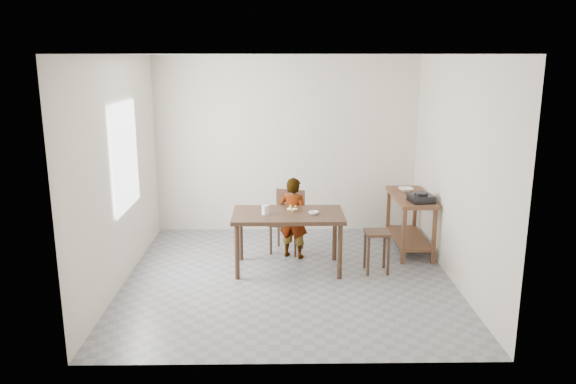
{
  "coord_description": "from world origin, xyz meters",
  "views": [
    {
      "loc": [
        -0.1,
        -6.52,
        2.69
      ],
      "look_at": [
        0.0,
        0.4,
        1.0
      ],
      "focal_mm": 35.0,
      "sensor_mm": 36.0,
      "label": 1
    }
  ],
  "objects_px": {
    "prep_counter": "(410,223)",
    "stool": "(377,252)",
    "child": "(293,218)",
    "dining_chair": "(287,222)",
    "dining_table": "(288,241)"
  },
  "relations": [
    {
      "from": "prep_counter",
      "to": "child",
      "type": "distance_m",
      "value": 1.67
    },
    {
      "from": "dining_table",
      "to": "stool",
      "type": "distance_m",
      "value": 1.13
    },
    {
      "from": "prep_counter",
      "to": "stool",
      "type": "relative_size",
      "value": 2.22
    },
    {
      "from": "dining_table",
      "to": "child",
      "type": "bearing_deg",
      "value": 80.39
    },
    {
      "from": "prep_counter",
      "to": "stool",
      "type": "bearing_deg",
      "value": -126.36
    },
    {
      "from": "dining_table",
      "to": "stool",
      "type": "xyz_separation_m",
      "value": [
        1.12,
        -0.11,
        -0.11
      ]
    },
    {
      "from": "stool",
      "to": "prep_counter",
      "type": "bearing_deg",
      "value": 53.64
    },
    {
      "from": "prep_counter",
      "to": "child",
      "type": "xyz_separation_m",
      "value": [
        -1.64,
        -0.25,
        0.16
      ]
    },
    {
      "from": "child",
      "to": "dining_chair",
      "type": "height_order",
      "value": "child"
    },
    {
      "from": "stool",
      "to": "dining_table",
      "type": "bearing_deg",
      "value": 174.14
    },
    {
      "from": "stool",
      "to": "child",
      "type": "bearing_deg",
      "value": 151.79
    },
    {
      "from": "prep_counter",
      "to": "dining_chair",
      "type": "bearing_deg",
      "value": -178.87
    },
    {
      "from": "child",
      "to": "dining_chair",
      "type": "distance_m",
      "value": 0.27
    },
    {
      "from": "dining_table",
      "to": "prep_counter",
      "type": "distance_m",
      "value": 1.86
    },
    {
      "from": "stool",
      "to": "dining_chair",
      "type": "bearing_deg",
      "value": 145.36
    }
  ]
}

